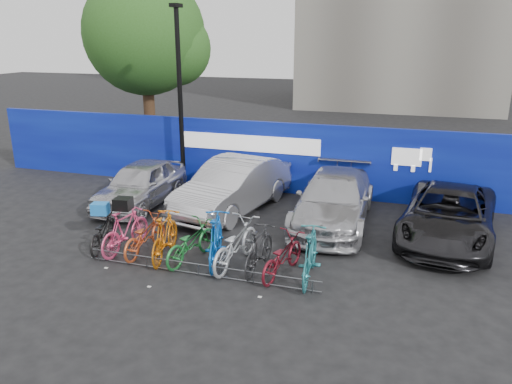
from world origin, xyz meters
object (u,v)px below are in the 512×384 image
at_px(car_1, 233,186).
at_px(bike_0, 102,231).
at_px(bike_3, 165,236).
at_px(bike_9, 310,255).
at_px(bike_rack, 198,269).
at_px(bike_7, 259,249).
at_px(car_2, 334,199).
at_px(bike_8, 282,256).
at_px(bike_4, 191,242).
at_px(bike_1, 125,230).
at_px(bike_2, 145,235).
at_px(bike_6, 235,244).
at_px(bike_5, 216,239).
at_px(lamppost, 180,94).
at_px(car_0, 141,184).
at_px(tree, 150,37).
at_px(car_3, 448,215).

xyz_separation_m(car_1, bike_0, (-2.17, -3.63, -0.33)).
xyz_separation_m(bike_3, bike_9, (3.55, -0.05, 0.02)).
height_order(bike_rack, bike_0, bike_0).
bearing_deg(bike_rack, bike_0, 166.70).
xyz_separation_m(bike_7, bike_9, (1.20, -0.11, 0.07)).
height_order(car_2, bike_9, car_2).
bearing_deg(car_1, bike_8, -44.14).
height_order(bike_4, bike_9, bike_9).
height_order(bike_1, bike_2, bike_1).
distance_m(bike_6, bike_7, 0.60).
height_order(bike_3, bike_5, bike_5).
distance_m(bike_rack, bike_5, 0.88).
relative_size(bike_rack, bike_6, 2.70).
bearing_deg(bike_5, bike_8, 160.59).
relative_size(bike_5, bike_8, 1.13).
height_order(lamppost, bike_rack, lamppost).
xyz_separation_m(lamppost, car_0, (-0.52, -2.02, -2.58)).
bearing_deg(bike_2, bike_0, 5.81).
relative_size(lamppost, car_0, 1.50).
height_order(bike_6, bike_8, bike_6).
height_order(lamppost, bike_4, lamppost).
bearing_deg(bike_9, car_1, -53.21).
xyz_separation_m(lamppost, bike_2, (1.45, -5.25, -2.80)).
bearing_deg(tree, lamppost, -52.49).
bearing_deg(bike_6, car_0, -28.63).
bearing_deg(bike_rack, bike_1, 162.65).
height_order(lamppost, car_1, lamppost).
xyz_separation_m(bike_5, bike_6, (0.48, 0.01, -0.06)).
distance_m(lamppost, bike_1, 6.03).
xyz_separation_m(bike_3, bike_5, (1.26, 0.12, 0.04)).
relative_size(bike_rack, car_3, 1.15).
bearing_deg(car_2, lamppost, 160.81).
bearing_deg(bike_1, bike_5, -172.43).
height_order(bike_1, bike_6, bike_1).
bearing_deg(bike_7, bike_5, 0.78).
xyz_separation_m(bike_rack, bike_1, (-2.26, 0.71, 0.39)).
distance_m(car_1, bike_0, 4.24).
bearing_deg(bike_9, bike_1, -4.95).
distance_m(bike_2, bike_6, 2.36).
relative_size(car_2, bike_7, 2.83).
bearing_deg(bike_rack, lamppost, 118.07).
xyz_separation_m(bike_1, bike_4, (1.78, -0.04, -0.07)).
xyz_separation_m(tree, bike_9, (9.19, -10.08, -4.48)).
bearing_deg(bike_0, bike_5, 166.59).
bearing_deg(bike_4, bike_8, -168.87).
height_order(tree, bike_8, tree).
xyz_separation_m(tree, bike_8, (8.55, -10.06, -4.60)).
bearing_deg(bike_0, bike_1, 167.02).
bearing_deg(bike_8, bike_0, 12.24).
bearing_deg(bike_rack, car_2, 60.74).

